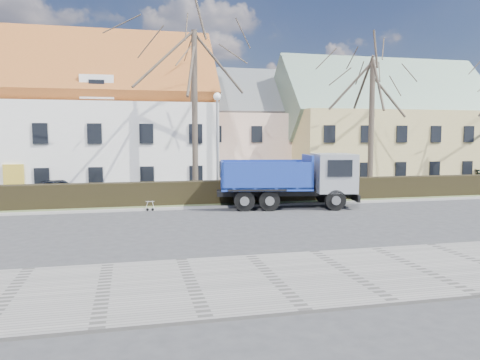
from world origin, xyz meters
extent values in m
plane|color=#333335|center=(0.00, 0.00, 0.00)|extent=(120.00, 120.00, 0.00)
cube|color=gray|center=(0.00, -8.50, 0.04)|extent=(80.00, 5.00, 0.08)
cube|color=gray|center=(0.00, 4.60, 0.06)|extent=(80.00, 0.30, 0.12)
cube|color=#505F35|center=(0.00, 6.20, 0.05)|extent=(80.00, 3.00, 0.10)
cube|color=black|center=(0.00, 6.00, 0.65)|extent=(60.00, 0.90, 1.30)
imported|color=black|center=(-10.18, 9.98, 0.67)|extent=(4.18, 2.34, 1.34)
camera|label=1|loc=(-5.94, -20.41, 3.91)|focal=35.00mm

